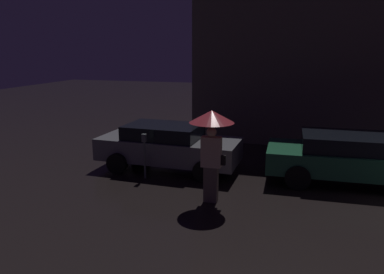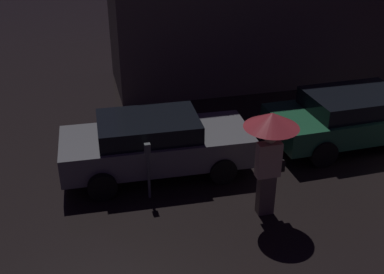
{
  "view_description": "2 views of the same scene",
  "coord_description": "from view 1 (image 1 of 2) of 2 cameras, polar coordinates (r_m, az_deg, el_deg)",
  "views": [
    {
      "loc": [
        -4.02,
        -8.98,
        3.55
      ],
      "look_at": [
        -6.77,
        0.51,
        1.22
      ],
      "focal_mm": 35.0,
      "sensor_mm": 36.0,
      "label": 1
    },
    {
      "loc": [
        -9.22,
        -8.1,
        5.85
      ],
      "look_at": [
        -7.17,
        0.15,
        1.37
      ],
      "focal_mm": 45.0,
      "sensor_mm": 36.0,
      "label": 2
    }
  ],
  "objects": [
    {
      "name": "building_facade_left",
      "position": [
        15.49,
        18.61,
        12.56
      ],
      "size": [
        9.18,
        3.0,
        7.07
      ],
      "color": "#564C47",
      "rests_on": "ground"
    },
    {
      "name": "parking_meter",
      "position": [
        10.45,
        -7.24,
        -2.15
      ],
      "size": [
        0.12,
        0.1,
        1.28
      ],
      "color": "#4C5154",
      "rests_on": "ground"
    },
    {
      "name": "pedestrian_with_umbrella",
      "position": [
        8.58,
        3.01,
        0.73
      ],
      "size": [
        1.04,
        1.04,
        2.2
      ],
      "rotation": [
        0.0,
        0.0,
        3.15
      ],
      "color": "#66564C",
      "rests_on": "ground"
    },
    {
      "name": "parked_car_green",
      "position": [
        10.9,
        23.15,
        -2.84
      ],
      "size": [
        4.56,
        2.07,
        1.34
      ],
      "rotation": [
        0.0,
        0.0,
        0.03
      ],
      "color": "#1E5638",
      "rests_on": "ground"
    },
    {
      "name": "parked_car_grey",
      "position": [
        11.26,
        -3.72,
        -1.31
      ],
      "size": [
        4.26,
        1.9,
        1.35
      ],
      "rotation": [
        0.0,
        0.0,
        -0.03
      ],
      "color": "slate",
      "rests_on": "ground"
    }
  ]
}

